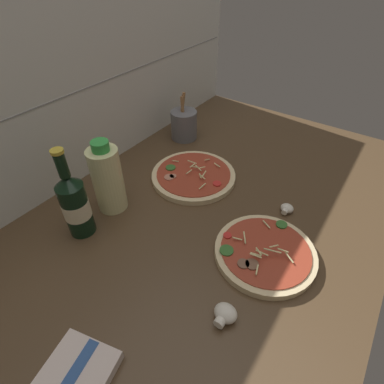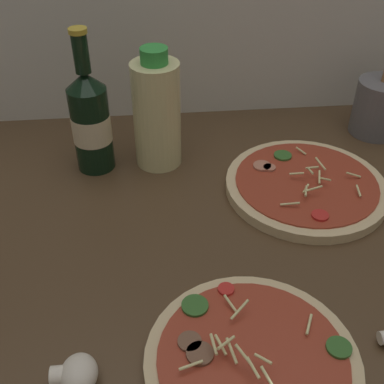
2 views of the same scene
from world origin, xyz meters
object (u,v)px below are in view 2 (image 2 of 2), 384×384
pizza_near (252,361)px  oil_bottle (157,113)px  utensil_crock (379,106)px  beer_bottle (91,120)px  pizza_far (305,186)px  mushroom_right (77,374)px

pizza_near → oil_bottle: 46.49cm
utensil_crock → beer_bottle: bearing=-172.8°
pizza_far → oil_bottle: (-24.91, 11.76, 9.09)cm
pizza_far → beer_bottle: size_ratio=1.07×
pizza_far → mushroom_right: (-36.05, -33.09, 0.72)cm
pizza_far → oil_bottle: bearing=154.7°
beer_bottle → utensil_crock: bearing=7.2°
beer_bottle → utensil_crock: size_ratio=1.44×
utensil_crock → mushroom_right: bearing=-137.3°
oil_bottle → mushroom_right: size_ratio=4.18×
oil_bottle → utensil_crock: 45.42cm
pizza_near → utensil_crock: bearing=55.1°
pizza_near → utensil_crock: 62.80cm
beer_bottle → pizza_far: bearing=-17.1°
pizza_far → beer_bottle: bearing=162.9°
utensil_crock → pizza_near: bearing=-124.9°
oil_bottle → mushroom_right: (-11.14, -44.85, -8.37)cm
oil_bottle → utensil_crock: oil_bottle is taller
mushroom_right → utensil_crock: utensil_crock is taller
pizza_near → utensil_crock: size_ratio=1.41×
pizza_far → mushroom_right: size_ratio=5.26×
pizza_near → mushroom_right: size_ratio=4.79×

